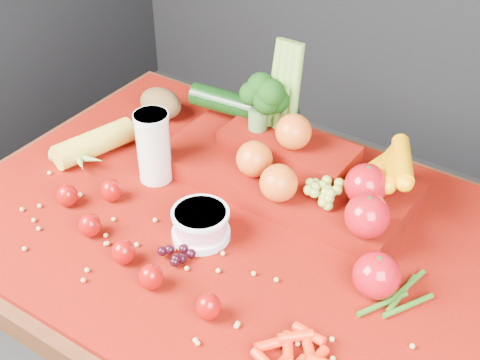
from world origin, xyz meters
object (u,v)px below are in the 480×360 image
Objects in this scene: milk_glass at (153,145)px; produce_mound at (297,166)px; table at (234,262)px; yogurt_bowl at (201,223)px.

produce_mound is (0.26, 0.13, -0.02)m from milk_glass.
milk_glass is (-0.21, 0.03, 0.19)m from table.
yogurt_bowl is (-0.03, -0.07, 0.14)m from table.
yogurt_bowl is at bearing -27.00° from milk_glass.
milk_glass is 1.41× the size of yogurt_bowl.
milk_glass is 0.22m from yogurt_bowl.
milk_glass is 0.25× the size of produce_mound.
milk_glass reaches higher than yogurt_bowl.
yogurt_bowl is at bearing -108.37° from produce_mound.
milk_glass is at bearing -154.25° from produce_mound.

